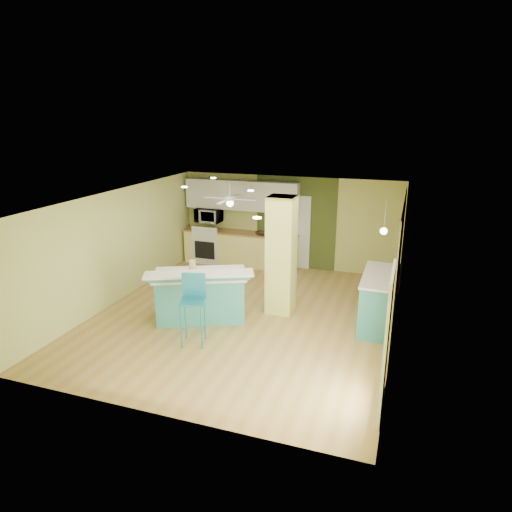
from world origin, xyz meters
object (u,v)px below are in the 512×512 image
Objects in this scene: fruit_bowl at (262,233)px; canister at (192,265)px; peninsula at (201,295)px; side_counter at (380,300)px; bar_stool at (193,298)px.

fruit_bowl is 1.91× the size of canister.
peninsula is 0.66m from canister.
side_counter is 3.88m from canister.
bar_stool is 3.85× the size of fruit_bowl.
side_counter is at bearing -10.39° from peninsula.
bar_stool reaches higher than side_counter.
peninsula is at bearing -166.37° from side_counter.
fruit_bowl is 3.31m from canister.
canister reaches higher than fruit_bowl.
side_counter reaches higher than fruit_bowl.
side_counter is (3.51, 0.85, 0.02)m from peninsula.
fruit_bowl is at bearing 82.31° from canister.
peninsula is 6.63× the size of fruit_bowl.
bar_stool is (0.33, -0.98, 0.36)m from peninsula.
bar_stool is at bearing -150.10° from side_counter.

